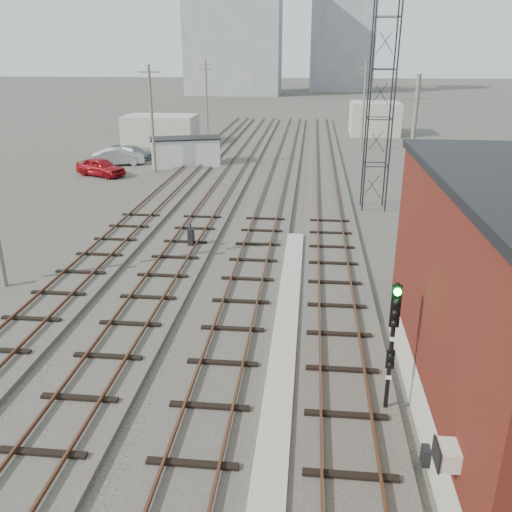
# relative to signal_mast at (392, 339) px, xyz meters

# --- Properties ---
(ground) EXTENTS (320.00, 320.00, 0.00)m
(ground) POSITION_rel_signal_mast_xyz_m (-3.70, 47.66, -2.50)
(ground) COLOR #282621
(ground) RESTS_ON ground
(track_right) EXTENTS (3.20, 90.00, 0.39)m
(track_right) POSITION_rel_signal_mast_xyz_m (-1.20, 26.66, -2.39)
(track_right) COLOR #332D28
(track_right) RESTS_ON ground
(track_mid_right) EXTENTS (3.20, 90.00, 0.39)m
(track_mid_right) POSITION_rel_signal_mast_xyz_m (-5.20, 26.66, -2.39)
(track_mid_right) COLOR #332D28
(track_mid_right) RESTS_ON ground
(track_mid_left) EXTENTS (3.20, 90.00, 0.39)m
(track_mid_left) POSITION_rel_signal_mast_xyz_m (-9.20, 26.66, -2.39)
(track_mid_left) COLOR #332D28
(track_mid_left) RESTS_ON ground
(track_left) EXTENTS (3.20, 90.00, 0.39)m
(track_left) POSITION_rel_signal_mast_xyz_m (-13.20, 26.66, -2.39)
(track_left) COLOR #332D28
(track_left) RESTS_ON ground
(platform_curb) EXTENTS (0.90, 28.00, 0.26)m
(platform_curb) POSITION_rel_signal_mast_xyz_m (-3.20, 1.66, -2.37)
(platform_curb) COLOR gray
(platform_curb) RESTS_ON ground
(lattice_tower) EXTENTS (1.60, 1.60, 15.00)m
(lattice_tower) POSITION_rel_signal_mast_xyz_m (1.80, 22.66, 5.00)
(lattice_tower) COLOR black
(lattice_tower) RESTS_ON ground
(utility_pole_left_b) EXTENTS (1.80, 0.24, 9.00)m
(utility_pole_left_b) POSITION_rel_signal_mast_xyz_m (-16.20, 32.66, 2.30)
(utility_pole_left_b) COLOR #595147
(utility_pole_left_b) RESTS_ON ground
(utility_pole_left_c) EXTENTS (1.80, 0.24, 9.00)m
(utility_pole_left_c) POSITION_rel_signal_mast_xyz_m (-16.20, 57.66, 2.30)
(utility_pole_left_c) COLOR #595147
(utility_pole_left_c) RESTS_ON ground
(utility_pole_right_a) EXTENTS (1.80, 0.24, 9.00)m
(utility_pole_right_a) POSITION_rel_signal_mast_xyz_m (2.80, 15.66, 2.30)
(utility_pole_right_a) COLOR #595147
(utility_pole_right_a) RESTS_ON ground
(utility_pole_right_b) EXTENTS (1.80, 0.24, 9.00)m
(utility_pole_right_b) POSITION_rel_signal_mast_xyz_m (2.80, 45.66, 2.30)
(utility_pole_right_b) COLOR #595147
(utility_pole_right_b) RESTS_ON ground
(apartment_left) EXTENTS (22.00, 14.00, 30.00)m
(apartment_left) POSITION_rel_signal_mast_xyz_m (-21.70, 122.66, 12.50)
(apartment_left) COLOR gray
(apartment_left) RESTS_ON ground
(apartment_right) EXTENTS (16.00, 12.00, 26.00)m
(apartment_right) POSITION_rel_signal_mast_xyz_m (4.30, 137.66, 10.50)
(apartment_right) COLOR gray
(apartment_right) RESTS_ON ground
(shed_left) EXTENTS (8.00, 5.00, 3.20)m
(shed_left) POSITION_rel_signal_mast_xyz_m (-19.70, 47.66, -0.90)
(shed_left) COLOR gray
(shed_left) RESTS_ON ground
(shed_right) EXTENTS (6.00, 6.00, 4.00)m
(shed_right) POSITION_rel_signal_mast_xyz_m (5.30, 57.66, -0.50)
(shed_right) COLOR gray
(shed_right) RESTS_ON ground
(signal_mast) EXTENTS (0.40, 0.42, 4.21)m
(signal_mast) POSITION_rel_signal_mast_xyz_m (0.00, 0.00, 0.00)
(signal_mast) COLOR gray
(signal_mast) RESTS_ON ground
(switch_stand) EXTENTS (0.35, 0.35, 1.31)m
(switch_stand) POSITION_rel_signal_mast_xyz_m (-8.79, 13.48, -1.88)
(switch_stand) COLOR black
(switch_stand) RESTS_ON ground
(site_trailer) EXTENTS (6.82, 4.54, 2.65)m
(site_trailer) POSITION_rel_signal_mast_xyz_m (-14.06, 35.37, -1.16)
(site_trailer) COLOR silver
(site_trailer) RESTS_ON ground
(car_red) EXTENTS (4.87, 3.47, 1.54)m
(car_red) POSITION_rel_signal_mast_xyz_m (-20.37, 30.57, -1.72)
(car_red) COLOR maroon
(car_red) RESTS_ON ground
(car_silver) EXTENTS (4.97, 3.06, 1.55)m
(car_silver) POSITION_rel_signal_mast_xyz_m (-20.43, 35.28, -1.72)
(car_silver) COLOR #979A9E
(car_silver) RESTS_ON ground
(car_grey) EXTENTS (4.57, 2.64, 1.25)m
(car_grey) POSITION_rel_signal_mast_xyz_m (-20.08, 38.44, -1.87)
(car_grey) COLOR slate
(car_grey) RESTS_ON ground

